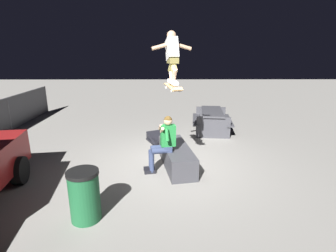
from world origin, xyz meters
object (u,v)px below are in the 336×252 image
object	(u,v)px
skateboard	(173,87)
trash_bin	(85,195)
skater_airborne	(172,55)
kicker_ramp	(164,141)
ledge_box_main	(176,156)
picnic_table_back	(212,118)
person_sitting_on_ledge	(163,141)

from	to	relation	value
skateboard	trash_bin	world-z (taller)	skateboard
skater_airborne	kicker_ramp	bearing A→B (deg)	5.71
ledge_box_main	picnic_table_back	size ratio (longest dim) A/B	1.00
person_sitting_on_ledge	skater_airborne	world-z (taller)	skater_airborne
skateboard	kicker_ramp	world-z (taller)	skateboard
ledge_box_main	person_sitting_on_ledge	world-z (taller)	person_sitting_on_ledge
ledge_box_main	skateboard	xyz separation A→B (m)	(-0.22, 0.11, 1.75)
skateboard	picnic_table_back	distance (m)	3.78
ledge_box_main	trash_bin	bearing A→B (deg)	142.67
ledge_box_main	picnic_table_back	xyz separation A→B (m)	(2.92, -1.36, 0.24)
skater_airborne	picnic_table_back	size ratio (longest dim) A/B	0.61
person_sitting_on_ledge	skater_airborne	xyz separation A→B (m)	(0.10, -0.20, 1.94)
kicker_ramp	picnic_table_back	xyz separation A→B (m)	(1.18, -1.67, 0.44)
ledge_box_main	person_sitting_on_ledge	bearing A→B (deg)	129.14
ledge_box_main	trash_bin	xyz separation A→B (m)	(-2.13, 1.63, 0.19)
person_sitting_on_ledge	skateboard	distance (m)	1.27
trash_bin	person_sitting_on_ledge	bearing A→B (deg)	-34.91
picnic_table_back	trash_bin	xyz separation A→B (m)	(-5.05, 2.99, -0.05)
kicker_ramp	trash_bin	world-z (taller)	trash_bin
person_sitting_on_ledge	kicker_ramp	size ratio (longest dim) A/B	1.06
person_sitting_on_ledge	trash_bin	world-z (taller)	person_sitting_on_ledge
person_sitting_on_ledge	trash_bin	bearing A→B (deg)	145.09
trash_bin	skateboard	bearing A→B (deg)	-38.42
skater_airborne	person_sitting_on_ledge	bearing A→B (deg)	115.83
ledge_box_main	person_sitting_on_ledge	distance (m)	0.65
skater_airborne	ledge_box_main	bearing A→B (deg)	-36.45
person_sitting_on_ledge	trash_bin	xyz separation A→B (m)	(-1.87, 1.31, -0.30)
ledge_box_main	person_sitting_on_ledge	size ratio (longest dim) A/B	1.36
ledge_box_main	skateboard	bearing A→B (deg)	153.62
person_sitting_on_ledge	skateboard	bearing A→B (deg)	-79.10
skateboard	kicker_ramp	xyz separation A→B (m)	(1.95, 0.20, -1.94)
person_sitting_on_ledge	kicker_ramp	bearing A→B (deg)	-0.23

